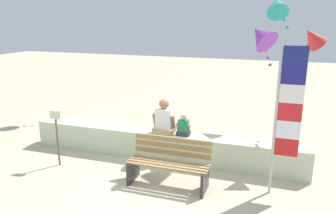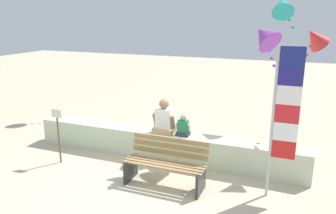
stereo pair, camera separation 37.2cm
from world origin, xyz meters
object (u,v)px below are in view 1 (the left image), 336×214
person_adult (164,120)px  kite_red (312,38)px  kite_purple (261,36)px  sign_post (57,133)px  person_child (184,127)px  flag_banner (285,111)px  park_bench (169,164)px  kite_teal (277,5)px

person_adult → kite_red: bearing=15.5°
kite_purple → sign_post: kite_purple is taller
kite_purple → kite_red: 1.30m
person_child → sign_post: bearing=-157.7°
flag_banner → person_adult: bearing=162.0°
park_bench → person_adult: bearing=113.8°
kite_teal → sign_post: bearing=-139.6°
person_child → kite_teal: kite_teal is taller
park_bench → sign_post: bearing=179.0°
person_adult → flag_banner: flag_banner is taller
park_bench → kite_red: (2.42, 1.88, 2.31)m
person_child → kite_purple: (1.40, 1.59, 1.89)m
kite_teal → kite_purple: bearing=-106.4°
flag_banner → sign_post: flag_banner is taller
sign_post → kite_red: bearing=20.3°
flag_banner → kite_purple: size_ratio=2.34×
kite_teal → sign_post: kite_teal is taller
person_child → kite_red: 3.20m
kite_purple → flag_banner: bearing=-75.5°
person_child → park_bench: bearing=-88.6°
kite_teal → kite_red: 2.02m
kite_purple → sign_post: (-3.92, -2.62, -1.97)m
person_child → sign_post: 2.72m
person_child → sign_post: (-2.51, -1.03, -0.09)m
person_child → kite_red: kite_red is taller
person_adult → kite_teal: 4.14m
person_adult → kite_teal: (2.13, 2.54, 2.48)m
park_bench → person_adult: (-0.47, 1.08, 0.52)m
person_child → kite_purple: kite_purple is taller
flag_banner → sign_post: size_ratio=2.19×
park_bench → person_child: person_child is taller
park_bench → flag_banner: (2.00, 0.27, 1.17)m
person_adult → sign_post: size_ratio=0.63×
flag_banner → kite_teal: size_ratio=2.79×
park_bench → sign_post: size_ratio=1.27×
park_bench → person_child: (-0.03, 1.08, 0.40)m
person_adult → person_child: 0.46m
person_child → sign_post: size_ratio=0.40×
flag_banner → kite_purple: (-0.62, 2.39, 1.11)m
kite_teal → park_bench: bearing=-114.6°
park_bench → kite_teal: 4.98m
park_bench → flag_banner: flag_banner is taller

